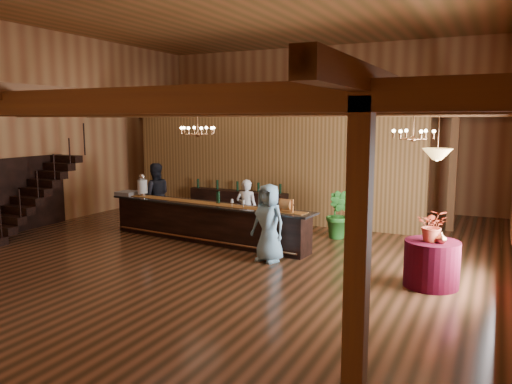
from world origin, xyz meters
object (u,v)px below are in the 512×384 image
at_px(chandelier_left, 198,130).
at_px(raffle_drum, 286,205).
at_px(chandelier_right, 413,134).
at_px(floor_plant, 339,214).
at_px(staff_second, 155,195).
at_px(bartender, 247,209).
at_px(pendant_lamp, 437,154).
at_px(tasting_bar, 207,222).
at_px(beverage_dispenser, 142,185).
at_px(round_table, 432,264).
at_px(backbar_shelf, 238,205).
at_px(guest, 269,223).

bearing_deg(chandelier_left, raffle_drum, 5.62).
bearing_deg(chandelier_right, floor_plant, 137.10).
xyz_separation_m(chandelier_left, staff_second, (-2.30, 1.33, -1.85)).
bearing_deg(raffle_drum, bartender, 146.51).
bearing_deg(pendant_lamp, tasting_bar, 168.38).
xyz_separation_m(tasting_bar, beverage_dispenser, (-2.18, 0.26, 0.76)).
distance_m(raffle_drum, bartender, 1.83).
bearing_deg(staff_second, beverage_dispenser, 54.32).
bearing_deg(round_table, raffle_drum, 165.10).
height_order(beverage_dispenser, backbar_shelf, beverage_dispenser).
xyz_separation_m(tasting_bar, chandelier_right, (4.86, -0.15, 2.24)).
xyz_separation_m(chandelier_left, chandelier_right, (4.78, 0.32, -0.03)).
bearing_deg(backbar_shelf, bartender, -51.37).
xyz_separation_m(raffle_drum, bartender, (-1.49, 0.99, -0.38)).
xyz_separation_m(beverage_dispenser, chandelier_right, (7.04, -0.41, 1.48)).
relative_size(chandelier_right, staff_second, 0.44).
xyz_separation_m(beverage_dispenser, round_table, (7.60, -1.38, -0.82)).
xyz_separation_m(guest, floor_plant, (0.77, 2.62, -0.20)).
relative_size(tasting_bar, pendant_lamp, 6.43).
distance_m(staff_second, guest, 4.67).
bearing_deg(staff_second, bartender, 137.55).
bearing_deg(chandelier_left, chandelier_right, 3.87).
xyz_separation_m(raffle_drum, guest, (-0.13, -0.66, -0.30)).
distance_m(beverage_dispenser, chandelier_right, 7.20).
height_order(backbar_shelf, floor_plant, floor_plant).
xyz_separation_m(bartender, floor_plant, (2.13, 0.98, -0.12)).
height_order(chandelier_left, bartender, chandelier_left).
relative_size(raffle_drum, guest, 0.20).
bearing_deg(tasting_bar, backbar_shelf, 107.70).
bearing_deg(backbar_shelf, floor_plant, -11.09).
height_order(tasting_bar, backbar_shelf, tasting_bar).
distance_m(beverage_dispenser, guest, 4.46).
bearing_deg(tasting_bar, raffle_drum, -1.13).
relative_size(chandelier_right, floor_plant, 0.63).
height_order(chandelier_right, pendant_lamp, same).
xyz_separation_m(round_table, chandelier_right, (-0.57, 0.96, 2.30)).
distance_m(pendant_lamp, guest, 3.69).
height_order(beverage_dispenser, staff_second, staff_second).
xyz_separation_m(bartender, staff_second, (-2.96, 0.13, 0.14)).
xyz_separation_m(pendant_lamp, bartender, (-4.69, 1.84, -1.64)).
distance_m(round_table, chandelier_right, 2.56).
height_order(raffle_drum, guest, guest).
bearing_deg(floor_plant, raffle_drum, -108.14).
xyz_separation_m(chandelier_right, floor_plant, (-1.99, 1.85, -2.09)).
bearing_deg(round_table, floor_plant, 132.26).
distance_m(backbar_shelf, chandelier_right, 6.54).
height_order(pendant_lamp, bartender, pendant_lamp).
xyz_separation_m(beverage_dispenser, pendant_lamp, (7.60, -1.38, 1.16)).
height_order(beverage_dispenser, round_table, beverage_dispenser).
bearing_deg(round_table, tasting_bar, 168.38).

